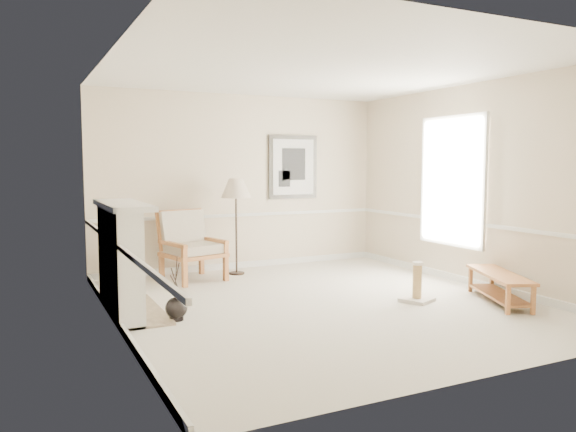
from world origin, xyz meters
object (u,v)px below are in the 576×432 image
at_px(floor_lamp, 236,191).
at_px(bench, 499,283).
at_px(scratching_post, 417,289).
at_px(armchair, 189,242).
at_px(floor_vase, 176,309).

relative_size(floor_lamp, bench, 1.12).
bearing_deg(bench, scratching_post, 152.24).
distance_m(armchair, bench, 4.44).
bearing_deg(armchair, bench, -58.87).
bearing_deg(bench, floor_vase, 166.04).
distance_m(floor_vase, bench, 4.03).
bearing_deg(floor_lamp, floor_vase, -125.21).
xyz_separation_m(floor_vase, bench, (3.91, -0.97, 0.12)).
xyz_separation_m(floor_lamp, scratching_post, (1.43, -2.70, -1.17)).
xyz_separation_m(floor_vase, floor_lamp, (1.56, 2.21, 1.20)).
bearing_deg(scratching_post, bench, -27.76).
xyz_separation_m(armchair, scratching_post, (2.22, -2.64, -0.41)).
xyz_separation_m(armchair, bench, (3.14, -3.13, -0.32)).
distance_m(bench, scratching_post, 1.04).
bearing_deg(floor_lamp, armchair, -176.17).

